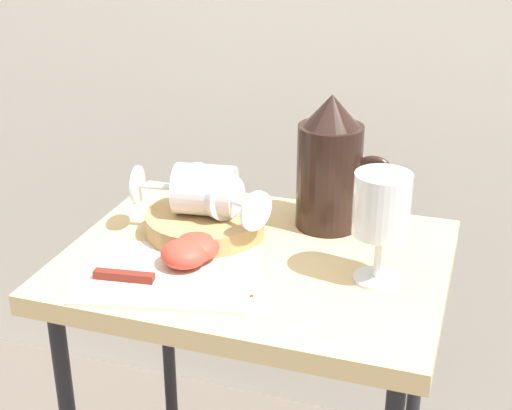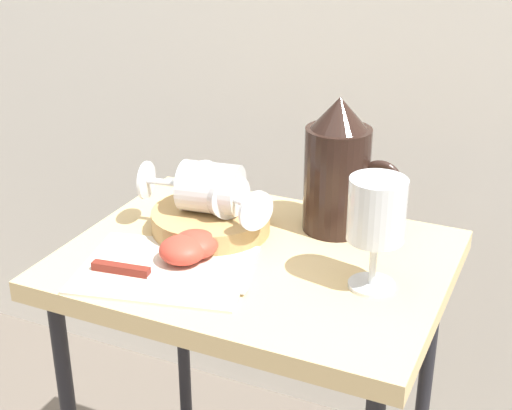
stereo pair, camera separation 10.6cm
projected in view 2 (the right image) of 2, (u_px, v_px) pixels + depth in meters
name	position (u px, v px, depth m)	size (l,w,h in m)	color
table	(256.00, 301.00, 1.12)	(0.55, 0.42, 0.70)	tan
linen_napkin	(166.00, 269.00, 1.05)	(0.24, 0.18, 0.00)	beige
basket_tray	(211.00, 221.00, 1.16)	(0.18, 0.18, 0.04)	tan
pitcher	(337.00, 177.00, 1.14)	(0.15, 0.10, 0.21)	black
wine_glass_upright	(376.00, 216.00, 0.96)	(0.08, 0.08, 0.16)	silver
wine_glass_tipped_near	(218.00, 190.00, 1.13)	(0.16, 0.12, 0.07)	silver
wine_glass_tipped_far	(208.00, 188.00, 1.13)	(0.16, 0.09, 0.08)	silver
apple_half_left	(183.00, 250.00, 1.06)	(0.07, 0.07, 0.04)	#CC3D2D
apple_half_right	(195.00, 244.00, 1.07)	(0.07, 0.07, 0.04)	#CC3D2D
knife	(145.00, 273.00, 1.02)	(0.22, 0.05, 0.01)	silver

